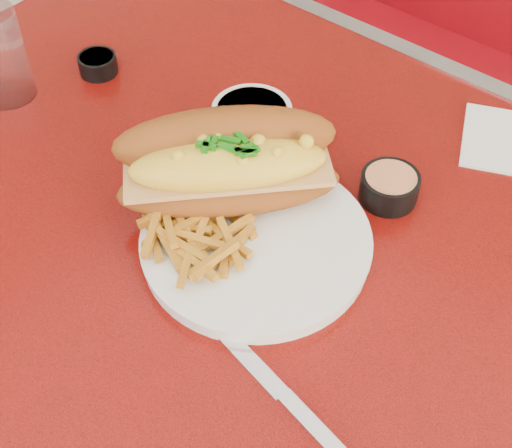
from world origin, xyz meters
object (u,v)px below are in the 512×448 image
Objects in this scene: knife at (276,388)px; sauce_cup_left at (98,63)px; fork at (223,198)px; sauce_cup_right at (389,186)px; booth_bench_far at (492,161)px; dinner_plate at (256,242)px; diner_table at (259,308)px; gravy_ramekin at (252,124)px; mac_hoagie at (227,163)px.

sauce_cup_left is at bearing 166.07° from knife.
sauce_cup_right is at bearing -63.64° from fork.
knife is (0.14, -0.96, 0.49)m from booth_bench_far.
dinner_plate is 2.21× the size of fork.
fork is 0.19m from sauce_cup_right.
booth_bench_far is (0.00, 0.81, -0.32)m from diner_table.
dinner_plate is 3.05× the size of gravy_ramekin.
gravy_ramekin reaches higher than sauce_cup_left.
mac_hoagie is at bearing 152.17° from knife.
booth_bench_far is 0.98m from mac_hoagie.
sauce_cup_right is at bearing 111.93° from knife.
diner_table is 1.03× the size of booth_bench_far.
sauce_cup_right is (0.09, 0.13, 0.18)m from diner_table.
knife is (0.19, -0.14, -0.02)m from fork.
gravy_ramekin is (-0.10, 0.10, 0.19)m from diner_table.
fork is (-0.05, -0.82, 0.50)m from booth_bench_far.
booth_bench_far is at bearing 91.26° from dinner_plate.
sauce_cup_right is at bearing 8.38° from gravy_ramekin.
fork is at bearing -93.40° from booth_bench_far.
diner_table is 0.87m from booth_bench_far.
booth_bench_far is 8.26× the size of fork.
gravy_ramekin is (-0.05, 0.11, 0.01)m from fork.
diner_table is 14.83× the size of sauce_cup_right.
gravy_ramekin is at bearing 133.73° from diner_table.
gravy_ramekin is at bearing -97.83° from booth_bench_far.
mac_hoagie reaches higher than gravy_ramekin.
knife is (0.19, -0.15, -0.06)m from mac_hoagie.
booth_bench_far is at bearing 90.00° from diner_table.
booth_bench_far is 11.44× the size of gravy_ramekin.
dinner_plate is at bearing -57.59° from diner_table.
gravy_ramekin is 0.26m from sauce_cup_left.
dinner_plate reaches higher than diner_table.
sauce_cup_right is at bearing 56.13° from diner_table.
diner_table is 8.47× the size of fork.
gravy_ramekin is at bearing 69.19° from mac_hoagie.
dinner_plate is 0.07m from fork.
knife is at bearing -46.16° from diner_table.
sauce_cup_left is (-0.31, 0.07, -0.05)m from mac_hoagie.
booth_bench_far is at bearing 97.24° from sauce_cup_right.
sauce_cup_right reaches higher than dinner_plate.
gravy_ramekin reaches higher than sauce_cup_right.
dinner_plate is 0.09m from mac_hoagie.
booth_bench_far reaches higher than mac_hoagie.
sauce_cup_left is (-0.31, 0.08, -0.00)m from fork.
sauce_cup_right is (0.09, -0.68, 0.50)m from booth_bench_far.
booth_bench_far is 14.46× the size of sauce_cup_right.
sauce_cup_right is at bearing -82.76° from booth_bench_far.
mac_hoagie reaches higher than dinner_plate.
mac_hoagie is 0.25m from knife.
booth_bench_far is 0.96m from fork.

